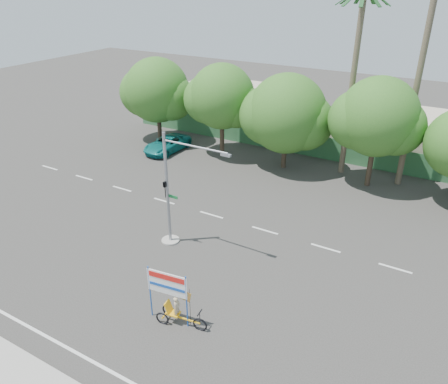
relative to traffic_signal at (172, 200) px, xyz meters
The scene contains 13 objects.
ground 5.40m from the traffic_signal, 61.13° to the right, with size 120.00×120.00×0.00m, color #33302D.
fence 17.76m from the traffic_signal, 82.85° to the left, with size 38.00×0.08×2.00m, color #336B3D.
building_left 23.38m from the traffic_signal, 109.52° to the left, with size 12.00×8.00×4.00m, color beige.
building_right 24.29m from the traffic_signal, 65.15° to the left, with size 14.00×8.00×3.60m, color beige.
tree_far_left 18.45m from the traffic_signal, 130.22° to the left, with size 7.14×6.00×7.96m.
tree_left 14.99m from the traffic_signal, 109.08° to the left, with size 6.66×5.60×8.07m.
tree_center 14.15m from the traffic_signal, 85.33° to the left, with size 7.62×6.40×7.85m.
tree_right 16.38m from the traffic_signal, 59.83° to the left, with size 6.90×5.80×8.36m.
palm_tall 20.04m from the traffic_signal, 56.69° to the left, with size 3.73×3.79×17.45m.
palm_short 17.56m from the traffic_signal, 69.84° to the left, with size 3.73×3.79×14.45m.
traffic_signal is the anchor object (origin of this frame).
trike_billboard 7.05m from the traffic_signal, 53.95° to the right, with size 2.94×0.85×2.90m.
pickup_truck 15.54m from the traffic_signal, 128.14° to the left, with size 2.30×4.99×1.39m, color #107371.
Camera 1 is at (11.62, -13.88, 14.73)m, focal length 35.00 mm.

